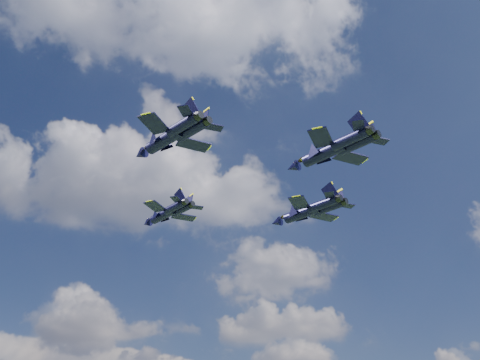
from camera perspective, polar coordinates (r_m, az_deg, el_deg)
name	(u,v)px	position (r m, az deg, el deg)	size (l,w,h in m)	color
jet_lead	(162,215)	(97.57, -8.32, -3.75)	(11.81, 13.00, 3.39)	black
jet_left	(163,141)	(77.89, -8.24, 4.16)	(13.76, 14.44, 3.84)	black
jet_right	(300,214)	(100.80, 6.39, -3.59)	(15.03, 15.35, 4.13)	black
jet_slot	(321,154)	(77.10, 8.67, 2.75)	(13.59, 14.36, 3.81)	black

